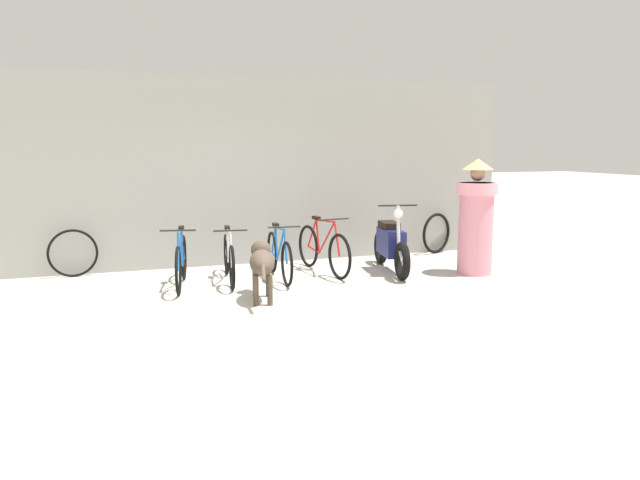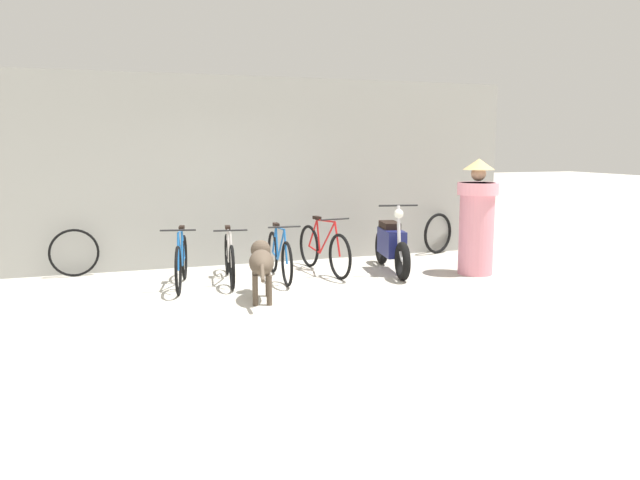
# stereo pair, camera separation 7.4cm
# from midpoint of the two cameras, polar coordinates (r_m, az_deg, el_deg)

# --- Properties ---
(ground_plane) EXTENTS (60.00, 60.00, 0.00)m
(ground_plane) POSITION_cam_midpoint_polar(r_m,az_deg,el_deg) (7.55, -2.78, -6.14)
(ground_plane) COLOR #B7B2A5
(shop_wall_back) EXTENTS (9.63, 0.20, 3.00)m
(shop_wall_back) POSITION_cam_midpoint_polar(r_m,az_deg,el_deg) (10.19, -7.55, 6.22)
(shop_wall_back) COLOR gray
(shop_wall_back) RESTS_ON ground
(bicycle_0) EXTENTS (0.47, 1.60, 0.84)m
(bicycle_0) POSITION_cam_midpoint_polar(r_m,az_deg,el_deg) (8.73, -12.32, -1.94)
(bicycle_0) COLOR black
(bicycle_0) RESTS_ON ground
(bicycle_1) EXTENTS (0.46, 1.67, 0.79)m
(bicycle_1) POSITION_cam_midpoint_polar(r_m,az_deg,el_deg) (8.97, -8.05, -1.67)
(bicycle_1) COLOR black
(bicycle_1) RESTS_ON ground
(bicycle_2) EXTENTS (0.46, 1.63, 0.82)m
(bicycle_2) POSITION_cam_midpoint_polar(r_m,az_deg,el_deg) (9.04, -3.50, -1.45)
(bicycle_2) COLOR black
(bicycle_2) RESTS_ON ground
(bicycle_3) EXTENTS (0.46, 1.72, 0.87)m
(bicycle_3) POSITION_cam_midpoint_polar(r_m,az_deg,el_deg) (9.45, 0.56, -0.87)
(bicycle_3) COLOR black
(bicycle_3) RESTS_ON ground
(motorcycle) EXTENTS (0.59, 1.82, 1.07)m
(motorcycle) POSITION_cam_midpoint_polar(r_m,az_deg,el_deg) (9.58, 6.78, -0.48)
(motorcycle) COLOR black
(motorcycle) RESTS_ON ground
(stray_dog) EXTENTS (0.48, 1.27, 0.70)m
(stray_dog) POSITION_cam_midpoint_polar(r_m,az_deg,el_deg) (7.84, -5.11, -1.98)
(stray_dog) COLOR #4C3F33
(stray_dog) RESTS_ON ground
(person_in_robes) EXTENTS (0.73, 0.73, 1.73)m
(person_in_robes) POSITION_cam_midpoint_polar(r_m,az_deg,el_deg) (9.60, 14.36, 2.03)
(person_in_robes) COLOR pink
(person_in_robes) RESTS_ON ground
(spare_tire_left) EXTENTS (0.71, 0.10, 0.71)m
(spare_tire_left) POSITION_cam_midpoint_polar(r_m,az_deg,el_deg) (9.85, -21.37, -1.10)
(spare_tire_left) COLOR black
(spare_tire_left) RESTS_ON ground
(spare_tire_right) EXTENTS (0.70, 0.31, 0.73)m
(spare_tire_right) POSITION_cam_midpoint_polar(r_m,az_deg,el_deg) (11.33, 10.91, 0.60)
(spare_tire_right) COLOR black
(spare_tire_right) RESTS_ON ground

